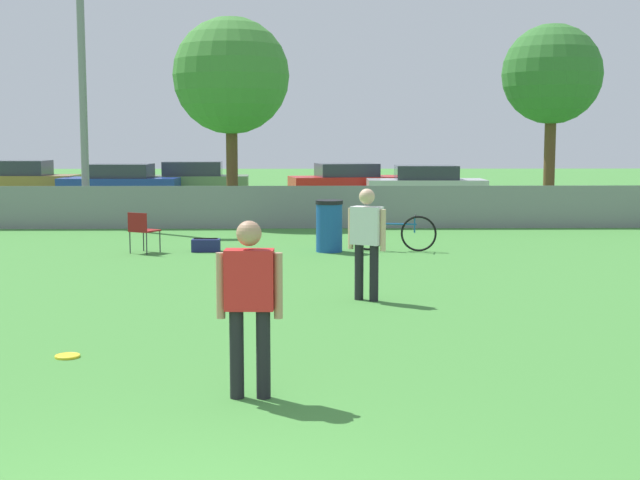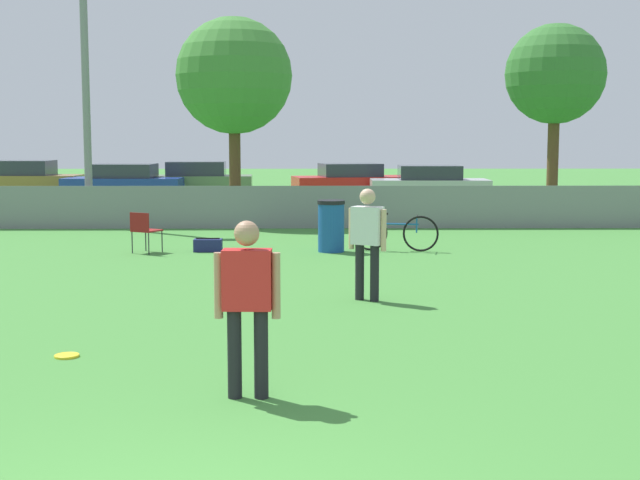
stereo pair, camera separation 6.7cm
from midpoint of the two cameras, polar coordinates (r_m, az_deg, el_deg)
name	(u,v)px [view 1 (the left image)]	position (r m, az deg, el deg)	size (l,w,h in m)	color
fence_backline	(270,207)	(22.95, -3.29, 2.11)	(27.85, 0.07, 1.21)	gray
light_pole	(81,50)	(24.31, -15.10, 11.67)	(0.90, 0.36, 7.69)	gray
tree_near_pole	(231,76)	(24.92, -5.79, 10.38)	(3.20, 3.20, 5.62)	brown
tree_far_right	(552,75)	(26.38, 14.56, 10.17)	(2.82, 2.82, 5.52)	brown
player_thrower_red	(249,295)	(8.05, -4.77, -3.55)	(0.60, 0.24, 1.63)	black
player_receiver_white	(367,235)	(12.83, 2.86, 0.29)	(0.53, 0.41, 1.63)	black
frisbee_disc	(67,356)	(10.07, -16.05, -7.15)	(0.27, 0.27, 0.03)	yellow
folding_chair_sideline	(142,229)	(18.41, -11.41, 0.72)	(0.65, 0.65, 0.84)	#333338
bicycle_sideline	(393,233)	(18.50, 4.60, 0.48)	(1.77, 0.50, 0.80)	black
trash_bin	(329,226)	(18.31, 0.49, 0.91)	(0.57, 0.57, 1.06)	#194C99
gear_bag_sideline	(206,245)	(18.52, -7.41, -0.34)	(0.57, 0.32, 0.28)	navy
parked_car_tan	(18,181)	(35.55, -18.81, 3.61)	(4.38, 1.86, 1.45)	black
parked_car_blue	(121,183)	(33.30, -12.69, 3.57)	(4.30, 1.99, 1.36)	black
parked_car_olive	(193,181)	(34.13, -8.19, 3.76)	(4.25, 1.84, 1.41)	black
parked_car_red	(347,182)	(33.49, 1.66, 3.76)	(4.46, 2.59, 1.35)	black
parked_car_silver	(426,185)	(31.74, 6.74, 3.53)	(4.17, 1.89, 1.34)	black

